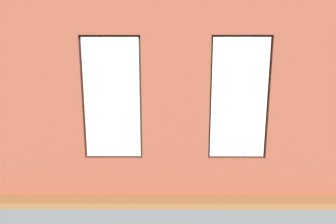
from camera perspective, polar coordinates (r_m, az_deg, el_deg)
The scene contains 19 objects.
ground_plane at distance 7.01m, azimuth 1.04°, elevation -7.54°, with size 7.27×5.98×0.10m, color brown.
brick_wall_with_windows at distance 4.10m, azimuth 1.62°, elevation 2.74°, with size 6.67×0.30×3.14m.
white_wall_right at distance 7.23m, azimuth -26.02°, elevation 5.09°, with size 0.10×4.98×3.14m, color silver.
couch_by_window at distance 5.04m, azimuth -2.97°, elevation -10.23°, with size 1.85×0.87×0.80m.
couch_left at distance 7.42m, azimuth 21.94°, elevation -4.24°, with size 0.92×1.82×0.80m.
coffee_table at distance 7.24m, azimuth -2.29°, elevation -3.40°, with size 1.38×0.86×0.43m.
cup_ceramic at distance 7.22m, azimuth -2.29°, elevation -2.64°, with size 0.08×0.08×0.10m, color silver.
candle_jar at distance 7.36m, azimuth 0.71°, elevation -2.34°, with size 0.08×0.08×0.11m, color #B7333D.
table_plant_small at distance 7.11m, azimuth -5.68°, elevation -2.16°, with size 0.16×0.16×0.26m.
remote_silver at distance 7.34m, azimuth -3.60°, elevation -2.73°, with size 0.05×0.17×0.02m, color #B2B2B7.
remote_black at distance 7.10m, azimuth -1.50°, elevation -3.17°, with size 0.05×0.17×0.02m, color black.
media_console at distance 7.54m, azimuth -22.38°, elevation -4.68°, with size 1.03×0.42×0.50m, color black.
tv_flatscreen at distance 7.41m, azimuth -22.70°, elevation 0.05°, with size 1.10×0.20×0.76m.
papasan_chair at distance 8.46m, azimuth 0.97°, elevation -1.04°, with size 1.05×1.05×0.67m.
potted_plant_between_couches at distance 5.06m, azimuth 12.82°, elevation -4.90°, with size 0.85×0.85×1.20m.
potted_plant_near_tv at distance 6.35m, azimuth -21.31°, elevation -3.08°, with size 0.84×0.95×1.33m.
potted_plant_beside_window_right at distance 5.20m, azimuth -21.02°, elevation -6.80°, with size 0.75×0.80×1.24m.
potted_plant_by_left_couch at distance 8.51m, azimuth 16.18°, elevation -1.33°, with size 0.42×0.42×0.68m.
potted_plant_mid_room_small at distance 7.68m, azimuth 5.91°, elevation -2.37°, with size 0.35×0.35×0.64m.
Camera 1 is at (0.10, 6.67, 2.10)m, focal length 28.00 mm.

